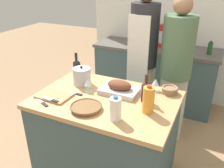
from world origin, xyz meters
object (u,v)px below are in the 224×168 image
at_px(condiment_bottle_short, 210,48).
at_px(cutting_board, 54,96).
at_px(stock_pot, 82,76).
at_px(stand_mixer, 165,38).
at_px(roasting_pan, 119,88).
at_px(condiment_bottle_tall, 154,40).
at_px(juice_jug, 148,100).
at_px(mixing_bowl, 170,90).
at_px(wine_glass_left, 155,83).
at_px(wine_glass_right, 88,83).
at_px(wine_bottle_dark, 146,91).
at_px(wicker_basket, 86,107).
at_px(milk_jug, 115,109).
at_px(person_cook_guest, 176,67).
at_px(knife_paring, 51,100).
at_px(knife_chef, 42,102).
at_px(knife_bread, 75,93).
at_px(person_cook_aproned, 143,54).
at_px(wine_bottle_green, 77,68).

bearing_deg(condiment_bottle_short, cutting_board, -123.15).
xyz_separation_m(stock_pot, stand_mixer, (0.43, 1.53, 0.08)).
bearing_deg(roasting_pan, condiment_bottle_tall, 94.93).
height_order(cutting_board, condiment_bottle_short, condiment_bottle_short).
distance_m(cutting_board, juice_jug, 0.84).
bearing_deg(mixing_bowl, wine_glass_left, -179.26).
height_order(roasting_pan, wine_glass_right, same).
bearing_deg(wine_bottle_dark, wicker_basket, -139.37).
distance_m(wine_bottle_dark, stand_mixer, 1.61).
bearing_deg(milk_jug, person_cook_guest, 79.61).
bearing_deg(wine_glass_left, knife_paring, -141.63).
xyz_separation_m(wine_glass_left, stand_mixer, (-0.26, 1.36, 0.08)).
bearing_deg(knife_chef, cutting_board, 75.27).
xyz_separation_m(cutting_board, juice_jug, (0.83, 0.11, 0.10)).
bearing_deg(mixing_bowl, knife_bread, -154.15).
relative_size(knife_paring, stand_mixer, 0.54).
distance_m(roasting_pan, stock_pot, 0.41).
bearing_deg(condiment_bottle_tall, condiment_bottle_short, -12.34).
distance_m(milk_jug, wine_bottle_dark, 0.38).
height_order(mixing_bowl, person_cook_aproned, person_cook_aproned).
relative_size(wine_bottle_green, condiment_bottle_tall, 1.95).
bearing_deg(wicker_basket, condiment_bottle_short, 66.91).
height_order(wine_bottle_green, knife_chef, wine_bottle_green).
bearing_deg(cutting_board, juice_jug, 7.63).
bearing_deg(juice_jug, wine_bottle_dark, 114.90).
bearing_deg(wine_glass_right, wine_bottle_green, 139.19).
bearing_deg(person_cook_aproned, wine_glass_right, -99.42).
bearing_deg(stock_pot, wine_bottle_green, 138.09).
bearing_deg(person_cook_guest, knife_chef, -145.65).
distance_m(stand_mixer, condiment_bottle_tall, 0.19).
distance_m(stock_pot, juice_jug, 0.77).
relative_size(wine_bottle_dark, wine_glass_right, 2.06).
distance_m(mixing_bowl, milk_jug, 0.66).
xyz_separation_m(roasting_pan, knife_bread, (-0.36, -0.19, -0.04)).
xyz_separation_m(wine_bottle_dark, knife_paring, (-0.72, -0.35, -0.08)).
distance_m(stock_pot, knife_bread, 0.23).
distance_m(cutting_board, wine_bottle_green, 0.46).
bearing_deg(knife_bread, condiment_bottle_tall, 82.89).
distance_m(cutting_board, knife_chef, 0.14).
xyz_separation_m(knife_chef, person_cook_guest, (0.89, 1.18, 0.06)).
relative_size(knife_chef, knife_paring, 1.24).
relative_size(condiment_bottle_tall, person_cook_guest, 0.08).
bearing_deg(person_cook_guest, wine_bottle_dark, -115.62).
distance_m(cutting_board, condiment_bottle_short, 2.09).
height_order(juice_jug, knife_chef, juice_jug).
relative_size(wine_glass_left, wine_glass_right, 0.98).
bearing_deg(person_cook_guest, condiment_bottle_tall, 100.89).
relative_size(wine_bottle_green, person_cook_guest, 0.16).
distance_m(wine_bottle_green, wine_glass_left, 0.83).
height_order(wine_bottle_green, wine_glass_left, wine_bottle_green).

